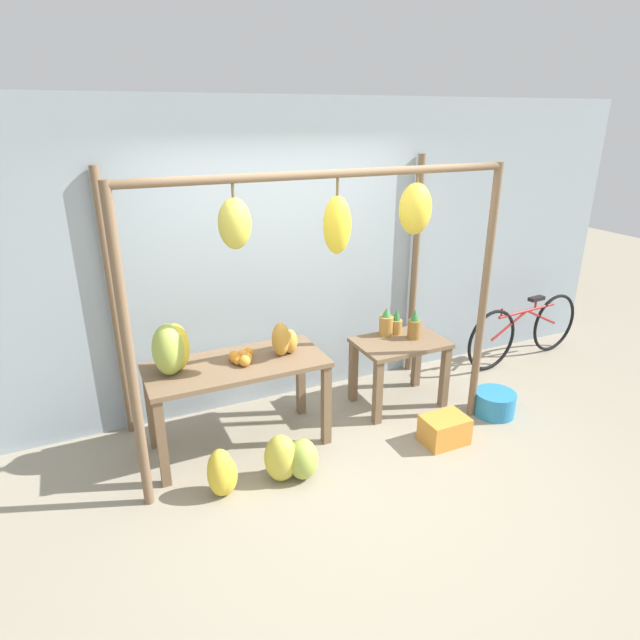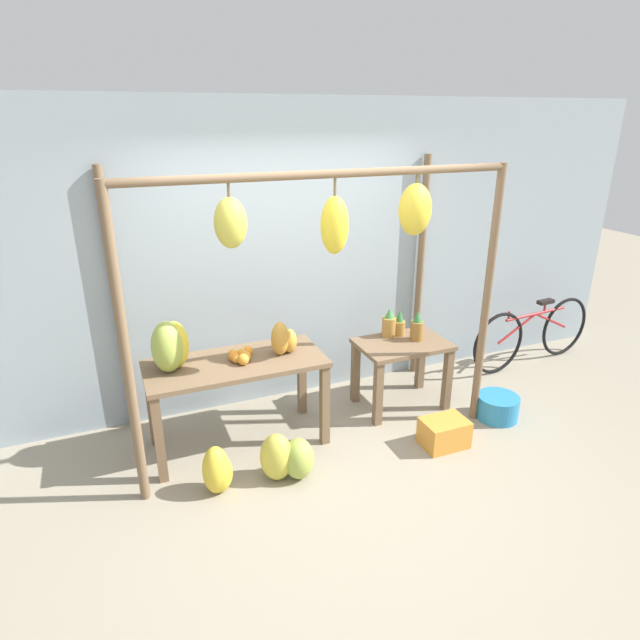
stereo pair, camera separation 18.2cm
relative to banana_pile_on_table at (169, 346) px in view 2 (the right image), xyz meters
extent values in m
plane|color=gray|center=(1.14, -0.88, -0.97)|extent=(20.00, 20.00, 0.00)
cube|color=#99A8B2|center=(1.14, 0.66, 0.43)|extent=(8.00, 0.08, 2.80)
cylinder|color=brown|center=(-0.33, -0.48, 0.18)|extent=(0.07, 0.07, 2.29)
cylinder|color=brown|center=(2.61, -0.48, 0.18)|extent=(0.07, 0.07, 2.29)
cylinder|color=brown|center=(-0.33, 0.57, 0.18)|extent=(0.07, 0.07, 2.29)
cylinder|color=brown|center=(2.61, 0.57, 0.18)|extent=(0.07, 0.07, 2.29)
cylinder|color=brown|center=(1.14, -0.48, 1.29)|extent=(2.94, 0.06, 0.06)
cylinder|color=brown|center=(0.43, -0.48, 1.22)|extent=(0.02, 0.02, 0.09)
ellipsoid|color=gold|center=(0.43, -0.48, 1.01)|extent=(0.22, 0.20, 0.34)
cylinder|color=brown|center=(1.18, -0.48, 1.20)|extent=(0.02, 0.02, 0.12)
ellipsoid|color=yellow|center=(1.18, -0.48, 0.94)|extent=(0.21, 0.19, 0.42)
cylinder|color=brown|center=(1.84, -0.48, 1.23)|extent=(0.02, 0.02, 0.06)
ellipsoid|color=gold|center=(1.84, -0.48, 1.01)|extent=(0.26, 0.23, 0.39)
cube|color=brown|center=(0.50, -0.05, -0.22)|extent=(1.45, 0.65, 0.04)
cube|color=brown|center=(-0.18, -0.33, -0.60)|extent=(0.07, 0.07, 0.73)
cube|color=brown|center=(1.17, -0.33, -0.60)|extent=(0.07, 0.07, 0.73)
cube|color=brown|center=(-0.18, 0.22, -0.60)|extent=(0.07, 0.07, 0.73)
cube|color=brown|center=(1.17, 0.22, -0.60)|extent=(0.07, 0.07, 0.73)
cube|color=brown|center=(2.09, -0.01, -0.33)|extent=(0.84, 0.56, 0.04)
cube|color=brown|center=(1.72, -0.24, -0.66)|extent=(0.07, 0.07, 0.62)
cube|color=brown|center=(2.46, -0.24, -0.66)|extent=(0.07, 0.07, 0.62)
cube|color=brown|center=(1.72, 0.22, -0.66)|extent=(0.07, 0.07, 0.62)
cube|color=brown|center=(2.46, 0.22, -0.66)|extent=(0.07, 0.07, 0.62)
ellipsoid|color=yellow|center=(0.04, 0.01, 0.00)|extent=(0.31, 0.31, 0.39)
ellipsoid|color=#9EB247|center=(-0.01, 0.04, -0.01)|extent=(0.28, 0.30, 0.38)
ellipsoid|color=#9EB247|center=(-0.02, -0.04, 0.01)|extent=(0.33, 0.34, 0.41)
sphere|color=orange|center=(0.49, 0.00, -0.16)|extent=(0.08, 0.08, 0.08)
sphere|color=orange|center=(0.49, -0.06, -0.15)|extent=(0.09, 0.09, 0.09)
sphere|color=orange|center=(0.54, -0.14, -0.15)|extent=(0.09, 0.09, 0.09)
sphere|color=orange|center=(0.56, -0.02, -0.15)|extent=(0.09, 0.09, 0.09)
sphere|color=orange|center=(0.62, 0.01, -0.16)|extent=(0.08, 0.08, 0.08)
sphere|color=orange|center=(0.58, -0.09, -0.15)|extent=(0.09, 0.09, 0.09)
sphere|color=orange|center=(0.50, -0.09, -0.16)|extent=(0.07, 0.07, 0.07)
cylinder|color=olive|center=(2.24, -0.01, -0.22)|extent=(0.12, 0.12, 0.18)
cone|color=#337538|center=(2.24, -0.01, -0.07)|extent=(0.09, 0.09, 0.11)
cylinder|color=#B27F38|center=(2.15, 0.16, -0.24)|extent=(0.11, 0.11, 0.14)
cone|color=#337538|center=(2.15, 0.16, -0.11)|extent=(0.08, 0.08, 0.11)
cylinder|color=#B27F38|center=(2.04, 0.18, -0.22)|extent=(0.13, 0.13, 0.19)
cone|color=#428442|center=(2.04, 0.18, -0.08)|extent=(0.09, 0.09, 0.09)
ellipsoid|color=gold|center=(0.20, -0.62, -0.81)|extent=(0.25, 0.24, 0.32)
ellipsoid|color=gold|center=(0.18, -0.62, -0.77)|extent=(0.29, 0.29, 0.39)
ellipsoid|color=#9EB247|center=(0.80, -0.68, -0.80)|extent=(0.32, 0.33, 0.33)
ellipsoid|color=gold|center=(0.64, -0.64, -0.77)|extent=(0.33, 0.32, 0.39)
cube|color=orange|center=(2.09, -0.75, -0.85)|extent=(0.38, 0.27, 0.24)
cylinder|color=teal|center=(2.81, -0.57, -0.86)|extent=(0.38, 0.38, 0.22)
torus|color=black|center=(4.43, 0.29, -0.62)|extent=(0.70, 0.10, 0.70)
torus|color=black|center=(3.40, 0.19, -0.62)|extent=(0.70, 0.10, 0.70)
cylinder|color=maroon|center=(3.92, 0.24, -0.37)|extent=(0.88, 0.12, 0.03)
cylinder|color=maroon|center=(4.18, 0.26, -0.50)|extent=(0.53, 0.08, 0.27)
cylinder|color=maroon|center=(3.66, 0.21, -0.50)|extent=(0.53, 0.08, 0.27)
cylinder|color=maroon|center=(4.05, 0.25, -0.32)|extent=(0.02, 0.02, 0.10)
cube|color=black|center=(4.05, 0.25, -0.25)|extent=(0.21, 0.10, 0.04)
cylinder|color=maroon|center=(3.51, 0.20, -0.32)|extent=(0.02, 0.02, 0.10)
ellipsoid|color=gold|center=(0.88, -0.07, -0.05)|extent=(0.21, 0.22, 0.29)
ellipsoid|color=gold|center=(0.96, -0.05, -0.09)|extent=(0.18, 0.19, 0.21)
camera|label=1|loc=(-0.52, -3.87, 1.68)|focal=30.00mm
camera|label=2|loc=(-0.35, -3.94, 1.68)|focal=30.00mm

